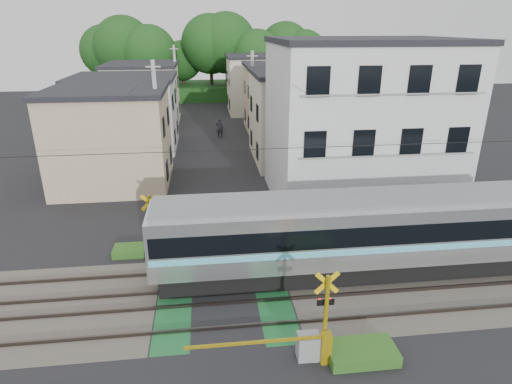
{
  "coord_description": "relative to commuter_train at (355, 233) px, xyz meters",
  "views": [
    {
      "loc": [
        -0.42,
        -14.13,
        9.92
      ],
      "look_at": [
        1.87,
        5.0,
        2.39
      ],
      "focal_mm": 30.0,
      "sensor_mm": 36.0,
      "label": 1
    }
  ],
  "objects": [
    {
      "name": "houses_row",
      "position": [
        -5.31,
        24.72,
        1.4
      ],
      "size": [
        22.07,
        31.35,
        6.8
      ],
      "color": "tan",
      "rests_on": "ground"
    },
    {
      "name": "ground",
      "position": [
        -5.56,
        -1.2,
        -1.85
      ],
      "size": [
        120.0,
        120.0,
        0.0
      ],
      "primitive_type": "plane",
      "color": "black"
    },
    {
      "name": "pedestrian",
      "position": [
        -4.67,
        24.51,
        -0.92
      ],
      "size": [
        0.75,
        0.56,
        1.86
      ],
      "primitive_type": "imported",
      "rotation": [
        0.0,
        0.0,
        2.96
      ],
      "color": "#2E2C37",
      "rests_on": "ground"
    },
    {
      "name": "crossing_signal_near",
      "position": [
        -2.98,
        -4.85,
        -1.13
      ],
      "size": [
        4.74,
        0.65,
        3.09
      ],
      "color": "yellow",
      "rests_on": "ground"
    },
    {
      "name": "catenary",
      "position": [
        0.44,
        -1.17,
        1.85
      ],
      "size": [
        60.0,
        5.04,
        7.0
      ],
      "color": "#2D2D33",
      "rests_on": "ground"
    },
    {
      "name": "tree_hill",
      "position": [
        -5.78,
        47.07,
        3.92
      ],
      "size": [
        40.0,
        12.89,
        11.74
      ],
      "color": "#194216",
      "rests_on": "ground"
    },
    {
      "name": "track_bed",
      "position": [
        -5.56,
        -1.2,
        -1.81
      ],
      "size": [
        120.0,
        120.0,
        0.14
      ],
      "color": "#47423A",
      "rests_on": "ground"
    },
    {
      "name": "crossing_signal_far",
      "position": [
        -8.15,
        2.45,
        -1.13
      ],
      "size": [
        4.74,
        0.65,
        3.09
      ],
      "color": "yellow",
      "rests_on": "ground"
    },
    {
      "name": "weed_patches",
      "position": [
        -3.81,
        -1.29,
        -1.66
      ],
      "size": [
        10.25,
        8.8,
        0.4
      ],
      "color": "#2D5E1E",
      "rests_on": "ground"
    },
    {
      "name": "apartment_block",
      "position": [
        2.94,
        8.29,
        2.81
      ],
      "size": [
        10.2,
        8.36,
        9.3
      ],
      "color": "silver",
      "rests_on": "ground"
    },
    {
      "name": "commuter_train",
      "position": [
        0.0,
        0.0,
        0.0
      ],
      "size": [
        16.8,
        2.65,
        3.49
      ],
      "color": "black",
      "rests_on": "ground"
    },
    {
      "name": "utility_poles",
      "position": [
        -6.62,
        21.81,
        2.24
      ],
      "size": [
        7.9,
        42.0,
        8.0
      ],
      "color": "#A5A5A0",
      "rests_on": "ground"
    }
  ]
}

